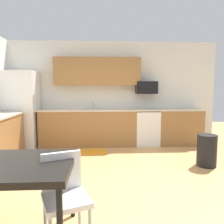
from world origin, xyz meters
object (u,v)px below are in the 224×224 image
object	(u,v)px
microwave	(146,88)
refrigerator	(22,110)
chair_near_table	(64,191)
trash_bin	(207,150)
oven_range	(146,127)

from	to	relation	value
microwave	refrigerator	bearing A→B (deg)	-176.73
chair_near_table	trash_bin	bearing A→B (deg)	39.67
chair_near_table	trash_bin	size ratio (longest dim) A/B	1.42
microwave	trash_bin	distance (m)	2.28
refrigerator	microwave	world-z (taller)	refrigerator
refrigerator	oven_range	distance (m)	3.19
oven_range	refrigerator	bearing A→B (deg)	-178.55
microwave	trash_bin	world-z (taller)	microwave
refrigerator	microwave	distance (m)	3.21
oven_range	trash_bin	bearing A→B (deg)	-64.49
refrigerator	trash_bin	size ratio (longest dim) A/B	3.14
refrigerator	microwave	xyz separation A→B (m)	(3.15, 0.18, 0.54)
refrigerator	chair_near_table	xyz separation A→B (m)	(1.60, -3.55, -0.44)
microwave	trash_bin	size ratio (longest dim) A/B	0.90
trash_bin	refrigerator	bearing A→B (deg)	158.01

